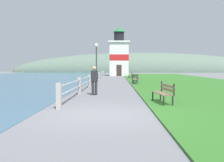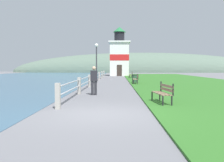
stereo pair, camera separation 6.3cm
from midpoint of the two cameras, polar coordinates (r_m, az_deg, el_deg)
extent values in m
plane|color=slate|center=(8.52, -2.48, -7.62)|extent=(160.00, 160.00, 0.00)
cube|color=#2D6623|center=(28.56, 15.94, -0.07)|extent=(12.00, 57.70, 0.06)
cube|color=#A8A399|center=(9.68, -12.11, -3.40)|extent=(0.18, 0.18, 1.00)
cube|color=#A8A399|center=(14.85, -7.39, -1.07)|extent=(0.18, 0.18, 1.00)
cube|color=#A8A399|center=(20.07, -5.12, 0.05)|extent=(0.18, 0.18, 1.00)
cube|color=#A8A399|center=(25.32, -3.79, 0.71)|extent=(0.18, 0.18, 1.00)
cube|color=#A8A399|center=(30.58, -2.92, 1.14)|extent=(0.18, 0.18, 1.00)
cube|color=#A8A399|center=(35.85, -2.30, 1.45)|extent=(0.18, 0.18, 1.00)
cube|color=#A8A399|center=(41.12, -1.84, 1.67)|extent=(0.18, 0.18, 1.00)
cylinder|color=#B2B2B7|center=(25.31, -3.79, 1.50)|extent=(0.06, 31.69, 0.06)
cylinder|color=#B2B2B7|center=(25.32, -3.79, 0.71)|extent=(0.06, 31.69, 0.06)
cube|color=#846B51|center=(10.93, 10.62, -2.79)|extent=(0.33, 1.65, 0.04)
cube|color=#846B51|center=(10.97, 11.35, -2.77)|extent=(0.33, 1.65, 0.04)
cube|color=#846B51|center=(11.01, 12.08, -2.75)|extent=(0.33, 1.65, 0.04)
cube|color=#846B51|center=(11.01, 12.53, -1.10)|extent=(0.27, 1.65, 0.11)
cube|color=#846B51|center=(11.03, 12.52, -1.92)|extent=(0.27, 1.65, 0.11)
cube|color=black|center=(10.18, 11.71, -4.62)|extent=(0.06, 0.06, 0.45)
cube|color=black|center=(11.71, 9.29, -3.58)|extent=(0.06, 0.06, 0.45)
cube|color=black|center=(10.30, 13.67, -4.56)|extent=(0.06, 0.06, 0.45)
cube|color=black|center=(11.81, 11.02, -3.54)|extent=(0.06, 0.06, 0.45)
cube|color=black|center=(10.27, 13.96, -1.95)|extent=(0.06, 0.06, 0.49)
cube|color=black|center=(11.78, 11.27, -1.26)|extent=(0.06, 0.06, 0.49)
cube|color=#846B51|center=(23.55, 5.04, 0.44)|extent=(0.19, 1.88, 0.04)
cube|color=#846B51|center=(23.55, 5.40, 0.44)|extent=(0.19, 1.88, 0.04)
cube|color=#846B51|center=(23.56, 5.76, 0.44)|extent=(0.19, 1.88, 0.04)
cube|color=#846B51|center=(23.55, 5.97, 1.21)|extent=(0.13, 1.88, 0.11)
cube|color=#846B51|center=(23.56, 5.97, 0.83)|extent=(0.13, 1.88, 0.11)
cube|color=black|center=(22.65, 5.00, -0.29)|extent=(0.05, 0.05, 0.45)
cube|color=black|center=(24.48, 4.90, -0.03)|extent=(0.05, 0.05, 0.45)
cube|color=black|center=(22.66, 5.94, -0.29)|extent=(0.05, 0.05, 0.45)
cube|color=black|center=(24.49, 5.76, -0.03)|extent=(0.05, 0.05, 0.45)
cube|color=black|center=(22.64, 6.07, 0.90)|extent=(0.05, 0.05, 0.49)
cube|color=black|center=(24.47, 5.88, 1.07)|extent=(0.05, 0.05, 0.49)
cube|color=#846B51|center=(35.90, 4.09, 1.40)|extent=(0.29, 1.91, 0.04)
cube|color=#846B51|center=(35.90, 4.32, 1.39)|extent=(0.29, 1.91, 0.04)
cube|color=#846B51|center=(35.89, 4.56, 1.39)|extent=(0.29, 1.91, 0.04)
cube|color=#846B51|center=(35.88, 4.70, 1.90)|extent=(0.23, 1.90, 0.11)
cube|color=#846B51|center=(35.88, 4.70, 1.65)|extent=(0.23, 1.90, 0.11)
cube|color=black|center=(34.99, 3.96, 0.95)|extent=(0.05, 0.05, 0.45)
cube|color=black|center=(36.84, 4.09, 1.06)|extent=(0.05, 0.05, 0.45)
cube|color=black|center=(34.97, 4.56, 0.94)|extent=(0.05, 0.05, 0.45)
cube|color=black|center=(36.83, 4.67, 1.06)|extent=(0.05, 0.05, 0.45)
cube|color=black|center=(34.96, 4.64, 1.71)|extent=(0.05, 0.05, 0.49)
cube|color=black|center=(36.81, 4.74, 1.79)|extent=(0.05, 0.05, 0.49)
cube|color=white|center=(45.93, 1.73, 4.95)|extent=(3.38, 3.38, 6.00)
cube|color=red|center=(45.94, 1.73, 5.33)|extent=(3.42, 3.42, 1.08)
cube|color=white|center=(46.13, 1.73, 8.84)|extent=(3.89, 3.89, 0.25)
cylinder|color=black|center=(46.23, 1.73, 10.05)|extent=(1.86, 1.86, 1.72)
cone|color=#23703D|center=(46.41, 1.74, 11.68)|extent=(2.32, 2.32, 0.94)
cube|color=#332823|center=(44.20, 1.74, 2.43)|extent=(0.90, 0.06, 2.00)
cylinder|color=#28282D|center=(14.27, -4.37, -1.62)|extent=(0.15, 0.15, 0.80)
cylinder|color=#28282D|center=(14.27, -3.65, -1.62)|extent=(0.15, 0.15, 0.80)
cube|color=#232328|center=(14.22, -4.02, 1.20)|extent=(0.42, 0.25, 0.60)
sphere|color=tan|center=(14.22, -4.03, 2.94)|extent=(0.22, 0.22, 0.22)
cylinder|color=#2D5138|center=(25.27, 5.27, 0.47)|extent=(0.50, 0.50, 0.80)
cylinder|color=black|center=(25.26, 5.28, 1.42)|extent=(0.54, 0.54, 0.04)
cylinder|color=#333338|center=(25.14, -3.49, 3.66)|extent=(0.12, 0.12, 3.60)
sphere|color=white|center=(25.24, -3.50, 8.16)|extent=(0.36, 0.36, 0.36)
ellipsoid|color=#566B5B|center=(77.19, 6.82, 2.00)|extent=(80.00, 16.00, 12.00)
camera|label=1|loc=(0.03, -89.92, 0.00)|focal=40.00mm
camera|label=2|loc=(0.03, 90.08, 0.00)|focal=40.00mm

